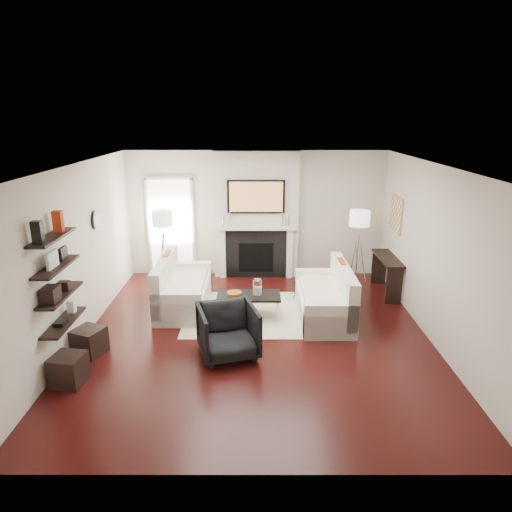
{
  "coord_description": "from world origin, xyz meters",
  "views": [
    {
      "loc": [
        0.0,
        -6.66,
        3.41
      ],
      "look_at": [
        0.0,
        0.6,
        1.15
      ],
      "focal_mm": 32.0,
      "sensor_mm": 36.0,
      "label": 1
    }
  ],
  "objects_px": {
    "loveseat_left_base": "(184,296)",
    "coffee_table": "(249,296)",
    "ottoman_near": "(89,341)",
    "lamp_left_shade": "(162,218)",
    "lamp_right_shade": "(360,218)",
    "loveseat_right_base": "(323,306)",
    "armchair": "(228,329)"
  },
  "relations": [
    {
      "from": "loveseat_left_base",
      "to": "coffee_table",
      "type": "height_order",
      "value": "same"
    },
    {
      "from": "coffee_table",
      "to": "ottoman_near",
      "type": "height_order",
      "value": "coffee_table"
    },
    {
      "from": "loveseat_left_base",
      "to": "ottoman_near",
      "type": "xyz_separation_m",
      "value": [
        -1.15,
        -1.73,
        -0.01
      ]
    },
    {
      "from": "lamp_left_shade",
      "to": "lamp_right_shade",
      "type": "bearing_deg",
      "value": 0.36
    },
    {
      "from": "loveseat_right_base",
      "to": "armchair",
      "type": "xyz_separation_m",
      "value": [
        -1.58,
        -1.33,
        0.21
      ]
    },
    {
      "from": "armchair",
      "to": "lamp_left_shade",
      "type": "distance_m",
      "value": 3.28
    },
    {
      "from": "loveseat_left_base",
      "to": "armchair",
      "type": "height_order",
      "value": "armchair"
    },
    {
      "from": "loveseat_right_base",
      "to": "ottoman_near",
      "type": "distance_m",
      "value": 3.87
    },
    {
      "from": "lamp_left_shade",
      "to": "ottoman_near",
      "type": "relative_size",
      "value": 1.0
    },
    {
      "from": "loveseat_left_base",
      "to": "loveseat_right_base",
      "type": "height_order",
      "value": "same"
    },
    {
      "from": "loveseat_right_base",
      "to": "lamp_left_shade",
      "type": "distance_m",
      "value": 3.57
    },
    {
      "from": "loveseat_right_base",
      "to": "lamp_right_shade",
      "type": "xyz_separation_m",
      "value": [
        0.87,
        1.46,
        1.24
      ]
    },
    {
      "from": "loveseat_left_base",
      "to": "lamp_right_shade",
      "type": "relative_size",
      "value": 4.5
    },
    {
      "from": "loveseat_left_base",
      "to": "loveseat_right_base",
      "type": "distance_m",
      "value": 2.54
    },
    {
      "from": "ottoman_near",
      "to": "lamp_right_shade",
      "type": "bearing_deg",
      "value": 31.32
    },
    {
      "from": "coffee_table",
      "to": "lamp_right_shade",
      "type": "distance_m",
      "value": 2.83
    },
    {
      "from": "loveseat_left_base",
      "to": "armchair",
      "type": "distance_m",
      "value": 2.01
    },
    {
      "from": "loveseat_left_base",
      "to": "coffee_table",
      "type": "xyz_separation_m",
      "value": [
        1.2,
        -0.45,
        0.19
      ]
    },
    {
      "from": "lamp_left_shade",
      "to": "armchair",
      "type": "bearing_deg",
      "value": -62.44
    },
    {
      "from": "lamp_left_shade",
      "to": "lamp_right_shade",
      "type": "height_order",
      "value": "same"
    },
    {
      "from": "lamp_right_shade",
      "to": "ottoman_near",
      "type": "xyz_separation_m",
      "value": [
        -4.52,
        -2.75,
        -1.25
      ]
    },
    {
      "from": "coffee_table",
      "to": "armchair",
      "type": "bearing_deg",
      "value": -101.97
    },
    {
      "from": "loveseat_left_base",
      "to": "lamp_left_shade",
      "type": "relative_size",
      "value": 4.5
    },
    {
      "from": "coffee_table",
      "to": "lamp_left_shade",
      "type": "xyz_separation_m",
      "value": [
        -1.72,
        1.44,
        1.05
      ]
    },
    {
      "from": "armchair",
      "to": "lamp_left_shade",
      "type": "height_order",
      "value": "lamp_left_shade"
    },
    {
      "from": "armchair",
      "to": "lamp_right_shade",
      "type": "relative_size",
      "value": 2.09
    },
    {
      "from": "loveseat_right_base",
      "to": "ottoman_near",
      "type": "height_order",
      "value": "loveseat_right_base"
    },
    {
      "from": "armchair",
      "to": "loveseat_right_base",
      "type": "bearing_deg",
      "value": 23.86
    },
    {
      "from": "coffee_table",
      "to": "armchair",
      "type": "height_order",
      "value": "armchair"
    },
    {
      "from": "coffee_table",
      "to": "lamp_left_shade",
      "type": "bearing_deg",
      "value": 140.11
    },
    {
      "from": "loveseat_left_base",
      "to": "armchair",
      "type": "relative_size",
      "value": 2.15
    },
    {
      "from": "loveseat_right_base",
      "to": "coffee_table",
      "type": "height_order",
      "value": "same"
    }
  ]
}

